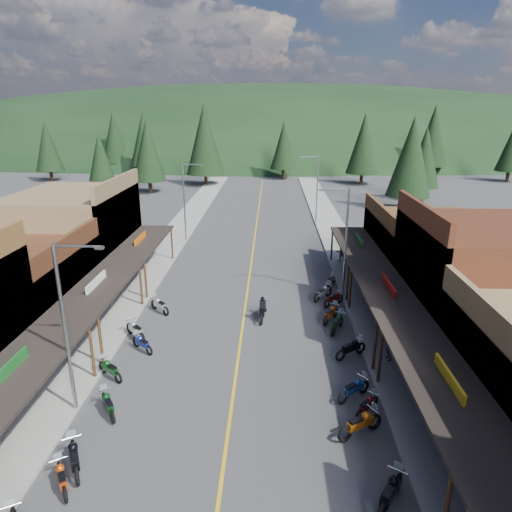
# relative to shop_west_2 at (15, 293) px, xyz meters

# --- Properties ---
(ground) EXTENTS (220.00, 220.00, 0.00)m
(ground) POSITION_rel_shop_west_2_xyz_m (13.75, -1.70, -2.53)
(ground) COLOR #38383A
(ground) RESTS_ON ground
(centerline) EXTENTS (0.15, 90.00, 0.01)m
(centerline) POSITION_rel_shop_west_2_xyz_m (13.75, 18.30, -2.53)
(centerline) COLOR gold
(centerline) RESTS_ON ground
(sidewalk_west) EXTENTS (3.40, 94.00, 0.15)m
(sidewalk_west) POSITION_rel_shop_west_2_xyz_m (5.05, 18.30, -2.46)
(sidewalk_west) COLOR gray
(sidewalk_west) RESTS_ON ground
(sidewalk_east) EXTENTS (3.40, 94.00, 0.15)m
(sidewalk_east) POSITION_rel_shop_west_2_xyz_m (22.45, 18.30, -2.46)
(sidewalk_east) COLOR gray
(sidewalk_east) RESTS_ON ground
(shop_west_2) EXTENTS (10.90, 9.00, 6.20)m
(shop_west_2) POSITION_rel_shop_west_2_xyz_m (0.00, 0.00, 0.00)
(shop_west_2) COLOR #3F2111
(shop_west_2) RESTS_ON ground
(shop_west_3) EXTENTS (10.90, 10.20, 8.20)m
(shop_west_3) POSITION_rel_shop_west_2_xyz_m (-0.03, 9.60, 0.99)
(shop_west_3) COLOR brown
(shop_west_3) RESTS_ON ground
(shop_east_2) EXTENTS (10.90, 9.00, 8.20)m
(shop_east_2) POSITION_rel_shop_west_2_xyz_m (27.54, 0.00, 0.99)
(shop_east_2) COLOR #562B19
(shop_east_2) RESTS_ON ground
(shop_east_3) EXTENTS (10.90, 10.20, 6.20)m
(shop_east_3) POSITION_rel_shop_west_2_xyz_m (27.51, 9.60, -0.00)
(shop_east_3) COLOR #4C2D16
(shop_east_3) RESTS_ON ground
(streetlight_0) EXTENTS (2.16, 0.18, 8.00)m
(streetlight_0) POSITION_rel_shop_west_2_xyz_m (6.80, -7.70, 1.93)
(streetlight_0) COLOR gray
(streetlight_0) RESTS_ON ground
(streetlight_1) EXTENTS (2.16, 0.18, 8.00)m
(streetlight_1) POSITION_rel_shop_west_2_xyz_m (6.80, 20.30, 1.93)
(streetlight_1) COLOR gray
(streetlight_1) RESTS_ON ground
(streetlight_2) EXTENTS (2.16, 0.18, 8.00)m
(streetlight_2) POSITION_rel_shop_west_2_xyz_m (20.71, 6.30, 1.93)
(streetlight_2) COLOR gray
(streetlight_2) RESTS_ON ground
(streetlight_3) EXTENTS (2.16, 0.18, 8.00)m
(streetlight_3) POSITION_rel_shop_west_2_xyz_m (20.71, 28.30, 1.93)
(streetlight_3) COLOR gray
(streetlight_3) RESTS_ON ground
(ridge_hill) EXTENTS (310.00, 140.00, 60.00)m
(ridge_hill) POSITION_rel_shop_west_2_xyz_m (13.75, 133.30, -2.53)
(ridge_hill) COLOR black
(ridge_hill) RESTS_ON ground
(pine_0) EXTENTS (5.04, 5.04, 11.00)m
(pine_0) POSITION_rel_shop_west_2_xyz_m (-26.25, 60.30, 3.95)
(pine_0) COLOR black
(pine_0) RESTS_ON ground
(pine_1) EXTENTS (5.88, 5.88, 12.50)m
(pine_1) POSITION_rel_shop_west_2_xyz_m (-10.25, 68.30, 4.70)
(pine_1) COLOR black
(pine_1) RESTS_ON ground
(pine_2) EXTENTS (6.72, 6.72, 14.00)m
(pine_2) POSITION_rel_shop_west_2_xyz_m (3.75, 56.30, 5.46)
(pine_2) COLOR black
(pine_2) RESTS_ON ground
(pine_3) EXTENTS (5.04, 5.04, 11.00)m
(pine_3) POSITION_rel_shop_west_2_xyz_m (17.75, 64.30, 3.95)
(pine_3) COLOR black
(pine_3) RESTS_ON ground
(pine_4) EXTENTS (5.88, 5.88, 12.50)m
(pine_4) POSITION_rel_shop_west_2_xyz_m (31.75, 58.30, 4.70)
(pine_4) COLOR black
(pine_4) RESTS_ON ground
(pine_5) EXTENTS (6.72, 6.72, 14.00)m
(pine_5) POSITION_rel_shop_west_2_xyz_m (47.75, 70.30, 5.46)
(pine_5) COLOR black
(pine_5) RESTS_ON ground
(pine_7) EXTENTS (5.88, 5.88, 12.50)m
(pine_7) POSITION_rel_shop_west_2_xyz_m (-18.25, 74.30, 4.70)
(pine_7) COLOR black
(pine_7) RESTS_ON ground
(pine_8) EXTENTS (4.48, 4.48, 10.00)m
(pine_8) POSITION_rel_shop_west_2_xyz_m (-8.25, 38.30, 3.44)
(pine_8) COLOR black
(pine_8) RESTS_ON ground
(pine_9) EXTENTS (4.93, 4.93, 10.80)m
(pine_9) POSITION_rel_shop_west_2_xyz_m (37.75, 43.30, 3.85)
(pine_9) COLOR black
(pine_9) RESTS_ON ground
(pine_10) EXTENTS (5.38, 5.38, 11.60)m
(pine_10) POSITION_rel_shop_west_2_xyz_m (-4.25, 48.30, 4.25)
(pine_10) COLOR black
(pine_10) RESTS_ON ground
(pine_11) EXTENTS (5.82, 5.82, 12.40)m
(pine_11) POSITION_rel_shop_west_2_xyz_m (33.75, 36.30, 4.65)
(pine_11) COLOR black
(pine_11) RESTS_ON ground
(bike_west_3) EXTENTS (1.53, 1.93, 1.08)m
(bike_west_3) POSITION_rel_shop_west_2_xyz_m (8.02, -12.16, -1.99)
(bike_west_3) COLOR #C2400D
(bike_west_3) RESTS_ON ground
(bike_west_4) EXTENTS (1.66, 2.28, 1.25)m
(bike_west_4) POSITION_rel_shop_west_2_xyz_m (8.11, -11.26, -1.91)
(bike_west_4) COLOR black
(bike_west_4) RESTS_ON ground
(bike_west_5) EXTENTS (1.66, 2.07, 1.16)m
(bike_west_5) POSITION_rel_shop_west_2_xyz_m (8.24, -7.90, -1.96)
(bike_west_5) COLOR #0B3912
(bike_west_5) RESTS_ON ground
(bike_west_6) EXTENTS (1.96, 1.77, 1.14)m
(bike_west_6) POSITION_rel_shop_west_2_xyz_m (7.34, -5.03, -1.97)
(bike_west_6) COLOR #0D4517
(bike_west_6) RESTS_ON ground
(bike_west_7) EXTENTS (1.81, 1.71, 1.07)m
(bike_west_7) POSITION_rel_shop_west_2_xyz_m (8.25, -2.27, -2.00)
(bike_west_7) COLOR navy
(bike_west_7) RESTS_ON ground
(bike_west_8) EXTENTS (2.05, 2.15, 1.28)m
(bike_west_8) POSITION_rel_shop_west_2_xyz_m (7.45, -0.83, -1.90)
(bike_west_8) COLOR #98999D
(bike_west_8) RESTS_ON ground
(bike_west_9) EXTENTS (1.93, 1.91, 1.16)m
(bike_west_9) POSITION_rel_shop_west_2_xyz_m (8.02, 2.92, -1.95)
(bike_west_9) COLOR #ABABB0
(bike_west_9) RESTS_ON ground
(bike_east_3) EXTENTS (1.88, 2.30, 1.29)m
(bike_east_3) POSITION_rel_shop_west_2_xyz_m (19.72, -12.55, -1.89)
(bike_east_3) COLOR black
(bike_east_3) RESTS_ON ground
(bike_east_4) EXTENTS (2.32, 1.81, 1.29)m
(bike_east_4) POSITION_rel_shop_west_2_xyz_m (19.35, -8.93, -1.89)
(bike_east_4) COLOR #B2510C
(bike_east_4) RESTS_ON ground
(bike_east_5) EXTENTS (1.69, 1.80, 1.06)m
(bike_east_5) POSITION_rel_shop_west_2_xyz_m (19.90, -7.57, -2.00)
(bike_east_5) COLOR maroon
(bike_east_5) RESTS_ON ground
(bike_east_6) EXTENTS (2.04, 1.82, 1.18)m
(bike_east_6) POSITION_rel_shop_west_2_xyz_m (19.52, -6.35, -1.94)
(bike_east_6) COLOR navy
(bike_east_6) RESTS_ON ground
(bike_east_7) EXTENTS (2.14, 1.75, 1.20)m
(bike_east_7) POSITION_rel_shop_west_2_xyz_m (20.00, -2.53, -1.93)
(bike_east_7) COLOR black
(bike_east_7) RESTS_ON ground
(bike_east_8) EXTENTS (1.60, 2.27, 1.24)m
(bike_east_8) POSITION_rel_shop_west_2_xyz_m (19.66, 0.56, -1.91)
(bike_east_8) COLOR #0B3A11
(bike_east_8) RESTS_ON ground
(bike_east_9) EXTENTS (1.67, 2.13, 1.18)m
(bike_east_9) POSITION_rel_shop_west_2_xyz_m (19.43, 1.96, -1.94)
(bike_east_9) COLOR #993F0A
(bike_east_9) RESTS_ON ground
(bike_east_10) EXTENTS (1.87, 1.76, 1.10)m
(bike_east_10) POSITION_rel_shop_west_2_xyz_m (19.95, 4.51, -1.98)
(bike_east_10) COLOR maroon
(bike_east_10) RESTS_ON ground
(bike_east_11) EXTENTS (1.90, 2.07, 1.21)m
(bike_east_11) POSITION_rel_shop_west_2_xyz_m (19.30, 5.50, -1.93)
(bike_east_11) COLOR gray
(bike_east_11) RESTS_ON ground
(bike_east_12) EXTENTS (1.36, 1.95, 1.06)m
(bike_east_12) POSITION_rel_shop_west_2_xyz_m (20.22, 8.19, -2.00)
(bike_east_12) COLOR gray
(bike_east_12) RESTS_ON ground
(rider_on_bike) EXTENTS (0.91, 2.30, 1.72)m
(rider_on_bike) POSITION_rel_shop_west_2_xyz_m (15.01, 2.08, -1.85)
(rider_on_bike) COLOR black
(rider_on_bike) RESTS_ON ground
(pedestrian_east_a) EXTENTS (0.56, 0.74, 1.81)m
(pedestrian_east_a) POSITION_rel_shop_west_2_xyz_m (22.00, -2.94, -1.48)
(pedestrian_east_a) COLOR #261C2B
(pedestrian_east_a) RESTS_ON sidewalk_east
(pedestrian_east_b) EXTENTS (0.94, 0.76, 1.69)m
(pedestrian_east_b) POSITION_rel_shop_west_2_xyz_m (21.74, 14.00, -1.54)
(pedestrian_east_b) COLOR brown
(pedestrian_east_b) RESTS_ON sidewalk_east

